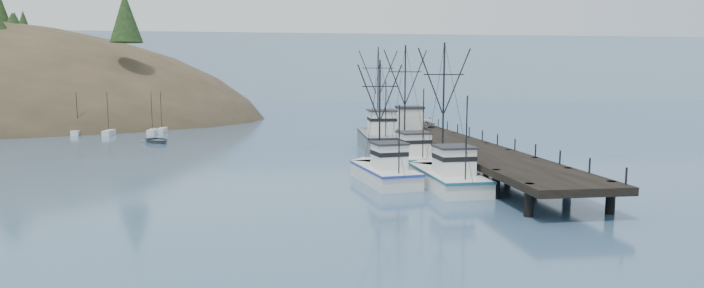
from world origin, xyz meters
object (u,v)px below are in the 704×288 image
(trawler_near, at_px, (446,176))
(trawler_mid, at_px, (383,171))
(work_vessel, at_px, (379,137))
(pier_shed, at_px, (410,118))
(motorboat, at_px, (157,143))
(trawler_far, at_px, (408,156))
(pickup_truck, at_px, (415,121))
(pier, at_px, (461,146))

(trawler_near, xyz_separation_m, trawler_mid, (-4.39, 2.56, -0.00))
(work_vessel, distance_m, pier_shed, 4.74)
(pier_shed, bearing_deg, motorboat, 167.01)
(trawler_near, height_order, trawler_far, trawler_far)
(trawler_far, height_order, pickup_truck, trawler_far)
(pier, distance_m, work_vessel, 14.35)
(pier, bearing_deg, pickup_truck, 89.99)
(pier, xyz_separation_m, motorboat, (-32.67, 21.86, -1.69))
(trawler_near, relative_size, pickup_truck, 2.06)
(trawler_mid, distance_m, pier_shed, 24.02)
(pier, relative_size, pier_shed, 13.75)
(pier, distance_m, pier_shed, 14.84)
(trawler_mid, distance_m, pickup_truck, 27.59)
(trawler_near, bearing_deg, pickup_truck, 80.68)
(trawler_far, relative_size, pier_shed, 3.63)
(pier_shed, xyz_separation_m, pickup_truck, (1.50, 3.33, -0.66))
(pier, xyz_separation_m, work_vessel, (-5.47, 13.26, -0.46))
(pickup_truck, bearing_deg, motorboat, 104.32)
(motorboat, bearing_deg, trawler_far, -71.30)
(pier, relative_size, trawler_mid, 4.42)
(pickup_truck, bearing_deg, trawler_mid, -178.21)
(pier_shed, height_order, pickup_truck, pier_shed)
(pickup_truck, bearing_deg, trawler_far, -174.97)
(trawler_near, xyz_separation_m, motorboat, (-27.99, 32.39, -0.82))
(trawler_near, xyz_separation_m, trawler_far, (-0.45, 10.64, 0.00))
(pier, relative_size, pickup_truck, 8.11)
(trawler_near, relative_size, trawler_far, 0.96)
(trawler_mid, bearing_deg, pickup_truck, 70.74)
(pier_shed, bearing_deg, work_vessel, -160.53)
(trawler_near, relative_size, pier_shed, 3.49)
(pickup_truck, bearing_deg, work_vessel, 151.94)
(trawler_far, bearing_deg, pier_shed, 75.97)
(work_vessel, bearing_deg, pickup_truck, 40.89)
(trawler_far, xyz_separation_m, pickup_truck, (5.14, 17.90, 1.93))
(pier, bearing_deg, trawler_near, -113.96)
(work_vessel, relative_size, pickup_truck, 2.65)
(trawler_near, bearing_deg, pier_shed, 82.80)
(pier, xyz_separation_m, trawler_near, (-4.68, -10.54, -0.87))
(trawler_mid, bearing_deg, trawler_far, 64.04)
(trawler_mid, xyz_separation_m, pier_shed, (7.58, 22.65, 2.60))
(trawler_near, distance_m, trawler_far, 10.65)
(work_vessel, height_order, motorboat, work_vessel)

